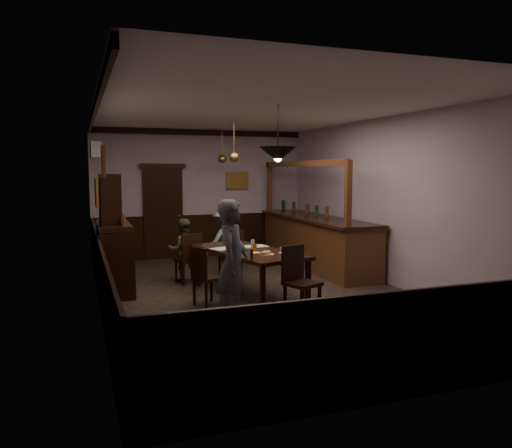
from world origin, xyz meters
name	(u,v)px	position (x,y,z in m)	size (l,w,h in m)	color
room	(258,204)	(0.00, 0.00, 1.50)	(5.01, 8.01, 3.01)	#2D2621
dining_table	(249,254)	(-0.14, 0.07, 0.69)	(1.50, 2.38, 0.75)	black
chair_far_left	(189,256)	(-0.89, 1.19, 0.50)	(0.48, 0.48, 0.92)	black
chair_far_right	(232,252)	(-0.02, 1.41, 0.50)	(0.43, 0.43, 0.92)	black
chair_near	(298,277)	(0.16, -1.22, 0.54)	(0.55, 0.55, 0.98)	black
chair_side	(205,274)	(-0.99, -0.36, 0.50)	(0.51, 0.51, 0.91)	black
person_standing	(233,263)	(-0.86, -1.40, 0.84)	(0.61, 0.40, 1.67)	#585C65
person_seated_left	(183,250)	(-0.95, 1.46, 0.58)	(0.57, 0.44, 1.16)	#3E472B
person_seated_right	(225,241)	(-0.08, 1.68, 0.67)	(0.87, 0.50, 1.35)	slate
newspaper_left	(224,248)	(-0.48, 0.32, 0.75)	(0.42, 0.30, 0.01)	silver
newspaper_right	(255,246)	(0.08, 0.38, 0.75)	(0.42, 0.30, 0.01)	silver
napkin	(256,253)	(-0.13, -0.23, 0.75)	(0.15, 0.15, 0.00)	#FCCC5D
saucer	(283,253)	(0.26, -0.44, 0.76)	(0.15, 0.15, 0.01)	white
coffee_cup	(282,250)	(0.27, -0.39, 0.80)	(0.08, 0.08, 0.07)	white
pastry_plate	(267,254)	(-0.03, -0.49, 0.76)	(0.22, 0.22, 0.01)	white
pastry_ring_a	(265,253)	(-0.07, -0.49, 0.79)	(0.13, 0.13, 0.04)	#C68C47
pastry_ring_b	(267,252)	(-0.01, -0.43, 0.79)	(0.13, 0.13, 0.04)	#C68C47
soda_can	(255,247)	(-0.08, -0.06, 0.81)	(0.07, 0.07, 0.12)	orange
beer_glass	(233,245)	(-0.41, 0.06, 0.85)	(0.06, 0.06, 0.20)	#BF721E
water_glass	(253,244)	(-0.03, 0.18, 0.82)	(0.06, 0.06, 0.15)	silver
pepper_mill	(252,254)	(-0.37, -0.73, 0.82)	(0.04, 0.04, 0.14)	black
sideboard	(113,245)	(-2.21, 1.08, 0.80)	(0.54, 1.50, 1.99)	black
bar_counter	(316,240)	(1.99, 1.90, 0.57)	(0.93, 3.99, 2.24)	#542A16
door_back	(163,214)	(-0.90, 3.95, 1.05)	(0.90, 0.06, 2.10)	black
ac_unit	(96,150)	(-2.38, 2.90, 2.45)	(0.20, 0.85, 0.30)	white
picture_left_small	(103,161)	(-2.46, -1.60, 2.15)	(0.04, 0.28, 0.36)	olive
picture_left_large	(97,192)	(-2.46, 0.80, 1.70)	(0.04, 0.62, 0.48)	olive
picture_back	(237,181)	(0.90, 3.96, 1.80)	(0.55, 0.04, 0.42)	olive
pendant_iron	(278,154)	(0.05, -0.71, 2.28)	(0.56, 0.56, 0.83)	black
pendant_brass_mid	(234,157)	(0.10, 1.63, 2.30)	(0.20, 0.20, 0.81)	#BF8C3F
pendant_brass_far	(222,159)	(0.30, 3.17, 2.30)	(0.20, 0.20, 0.81)	#BF8C3F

